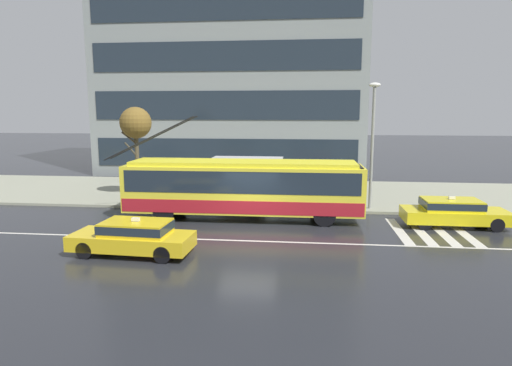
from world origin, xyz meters
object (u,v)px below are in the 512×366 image
taxi_ahead_of_bus (453,211)px  street_lamp (373,135)px  pedestrian_walking_past (313,179)px  trolleybus (244,187)px  street_tree_bare (136,124)px  pedestrian_approaching_curb (259,177)px  taxi_oncoming_near (134,236)px  pedestrian_at_shelter (253,175)px  bus_shelter (248,168)px

taxi_ahead_of_bus → street_lamp: bearing=140.4°
taxi_ahead_of_bus → pedestrian_walking_past: pedestrian_walking_past is taller
pedestrian_walking_past → street_lamp: size_ratio=0.30×
trolleybus → street_tree_bare: street_tree_bare is taller
trolleybus → street_lamp: (6.44, 2.37, 2.44)m
taxi_ahead_of_bus → pedestrian_approaching_curb: 9.74m
taxi_ahead_of_bus → street_tree_bare: (-16.78, 4.56, 3.77)m
street_lamp → street_tree_bare: size_ratio=1.22×
taxi_ahead_of_bus → pedestrian_walking_past: size_ratio=2.36×
taxi_oncoming_near → pedestrian_at_shelter: pedestrian_at_shelter is taller
pedestrian_walking_past → street_lamp: street_lamp is taller
pedestrian_approaching_curb → pedestrian_walking_past: bearing=1.2°
pedestrian_walking_past → street_lamp: (2.99, -0.01, 2.34)m
taxi_oncoming_near → street_lamp: bearing=40.3°
pedestrian_approaching_curb → street_lamp: (5.93, 0.05, 2.30)m
pedestrian_walking_past → trolleybus: bearing=-145.4°
taxi_oncoming_near → pedestrian_at_shelter: 9.79m
pedestrian_approaching_curb → pedestrian_walking_past: pedestrian_approaching_curb is taller
taxi_ahead_of_bus → street_tree_bare: street_tree_bare is taller
taxi_oncoming_near → taxi_ahead_of_bus: size_ratio=0.98×
pedestrian_approaching_curb → street_lamp: size_ratio=0.31×
pedestrian_approaching_curb → bus_shelter: bearing=118.9°
bus_shelter → pedestrian_at_shelter: bearing=-51.5°
pedestrian_walking_past → taxi_ahead_of_bus: bearing=-23.7°
pedestrian_approaching_curb → street_lamp: bearing=0.5°
taxi_oncoming_near → pedestrian_walking_past: 10.70m
pedestrian_at_shelter → taxi_ahead_of_bus: bearing=-20.7°
pedestrian_at_shelter → pedestrian_approaching_curb: size_ratio=0.99×
taxi_ahead_of_bus → bus_shelter: bus_shelter is taller
street_lamp → pedestrian_approaching_curb: bearing=-179.5°
street_tree_bare → pedestrian_at_shelter: bearing=-7.2°
taxi_oncoming_near → pedestrian_approaching_curb: (3.80, 8.19, 1.02)m
taxi_oncoming_near → pedestrian_at_shelter: bearing=69.6°
trolleybus → pedestrian_approaching_curb: (0.50, 2.31, 0.14)m
pedestrian_at_shelter → street_tree_bare: size_ratio=0.37×
pedestrian_walking_past → street_tree_bare: 10.94m
pedestrian_walking_past → pedestrian_at_shelter: bearing=165.4°
pedestrian_walking_past → bus_shelter: bearing=160.4°
trolleybus → pedestrian_at_shelter: trolleybus is taller
street_lamp → trolleybus: bearing=-159.8°
taxi_ahead_of_bus → pedestrian_approaching_curb: pedestrian_approaching_curb is taller
pedestrian_walking_past → street_tree_bare: bearing=170.4°
pedestrian_approaching_curb → trolleybus: bearing=-102.3°
bus_shelter → street_lamp: bearing=-11.2°
pedestrian_at_shelter → street_lamp: size_ratio=0.30×
taxi_ahead_of_bus → pedestrian_approaching_curb: bearing=163.6°
trolleybus → street_lamp: 7.28m
bus_shelter → pedestrian_walking_past: bearing=-19.6°
taxi_ahead_of_bus → street_tree_bare: size_ratio=0.86×
taxi_ahead_of_bus → pedestrian_walking_past: bearing=156.3°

